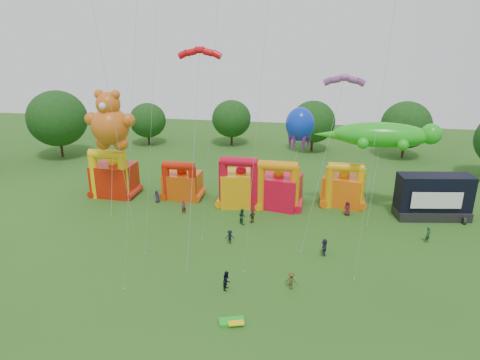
% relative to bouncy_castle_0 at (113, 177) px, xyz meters
% --- Properties ---
extents(ground, '(160.00, 160.00, 0.00)m').
position_rel_bouncy_castle_0_xyz_m(ground, '(18.91, -26.42, -2.63)').
color(ground, '#265417').
rests_on(ground, ground).
extents(tree_ring, '(121.67, 123.75, 12.07)m').
position_rel_bouncy_castle_0_xyz_m(tree_ring, '(17.75, -25.82, 3.63)').
color(tree_ring, '#352314').
rests_on(tree_ring, ground).
extents(bouncy_castle_0, '(5.61, 4.56, 6.95)m').
position_rel_bouncy_castle_0_xyz_m(bouncy_castle_0, '(0.00, 0.00, 0.00)').
color(bouncy_castle_0, red).
rests_on(bouncy_castle_0, ground).
extents(bouncy_castle_1, '(4.89, 3.97, 5.51)m').
position_rel_bouncy_castle_0_xyz_m(bouncy_castle_1, '(9.63, 0.78, -0.52)').
color(bouncy_castle_1, '#D1490B').
rests_on(bouncy_castle_1, ground).
extents(bouncy_castle_2, '(5.96, 5.11, 6.93)m').
position_rel_bouncy_castle_0_xyz_m(bouncy_castle_2, '(18.02, -0.36, -0.00)').
color(bouncy_castle_2, orange).
rests_on(bouncy_castle_2, ground).
extents(bouncy_castle_3, '(6.31, 5.43, 6.65)m').
position_rel_bouncy_castle_0_xyz_m(bouncy_castle_3, '(22.90, -0.15, -0.12)').
color(bouncy_castle_3, red).
rests_on(bouncy_castle_3, ground).
extents(bouncy_castle_4, '(5.79, 5.07, 6.14)m').
position_rel_bouncy_castle_0_xyz_m(bouncy_castle_4, '(31.34, 2.02, -0.29)').
color(bouncy_castle_4, orange).
rests_on(bouncy_castle_4, ground).
extents(stage_trailer, '(9.14, 4.62, 5.52)m').
position_rel_bouncy_castle_0_xyz_m(stage_trailer, '(41.95, -0.11, 0.03)').
color(stage_trailer, black).
rests_on(stage_trailer, ground).
extents(teddy_bear_kite, '(6.67, 6.36, 15.16)m').
position_rel_bouncy_castle_0_xyz_m(teddy_bear_kite, '(1.82, -3.12, 7.01)').
color(teddy_bear_kite, '#D16017').
rests_on(teddy_bear_kite, ground).
extents(gecko_kite, '(15.07, 7.42, 11.63)m').
position_rel_bouncy_castle_0_xyz_m(gecko_kite, '(35.00, 0.13, 5.76)').
color(gecko_kite, green).
rests_on(gecko_kite, ground).
extents(octopus_kite, '(3.84, 7.71, 12.41)m').
position_rel_bouncy_castle_0_xyz_m(octopus_kite, '(24.80, 3.63, 4.12)').
color(octopus_kite, '#0D33C7').
rests_on(octopus_kite, ground).
extents(parafoil_kites, '(33.12, 14.80, 30.64)m').
position_rel_bouncy_castle_0_xyz_m(parafoil_kites, '(10.61, -7.78, 10.40)').
color(parafoil_kites, red).
rests_on(parafoil_kites, ground).
extents(diamond_kites, '(23.60, 17.36, 38.41)m').
position_rel_bouncy_castle_0_xyz_m(diamond_kites, '(18.56, -13.11, 14.51)').
color(diamond_kites, red).
rests_on(diamond_kites, ground).
extents(folded_kite_bundle, '(2.21, 1.57, 0.31)m').
position_rel_bouncy_castle_0_xyz_m(folded_kite_bundle, '(21.62, -24.47, -2.49)').
color(folded_kite_bundle, green).
rests_on(folded_kite_bundle, ground).
extents(spectator_0, '(0.96, 0.76, 1.71)m').
position_rel_bouncy_castle_0_xyz_m(spectator_0, '(6.83, -1.53, -1.78)').
color(spectator_0, '#24243C').
rests_on(spectator_0, ground).
extents(spectator_1, '(0.75, 0.72, 1.73)m').
position_rel_bouncy_castle_0_xyz_m(spectator_1, '(11.48, -4.49, -1.77)').
color(spectator_1, maroon).
rests_on(spectator_1, ground).
extents(spectator_2, '(1.17, 1.18, 1.93)m').
position_rel_bouncy_castle_0_xyz_m(spectator_2, '(19.23, -6.19, -1.67)').
color(spectator_2, '#183C28').
rests_on(spectator_2, ground).
extents(spectator_3, '(1.07, 0.71, 1.54)m').
position_rel_bouncy_castle_0_xyz_m(spectator_3, '(18.76, -11.28, -1.86)').
color(spectator_3, black).
rests_on(spectator_3, ground).
extents(spectator_4, '(0.96, 1.01, 1.68)m').
position_rel_bouncy_castle_0_xyz_m(spectator_4, '(20.41, -5.70, -1.79)').
color(spectator_4, '#3E2919').
rests_on(spectator_4, ground).
extents(spectator_5, '(0.55, 1.69, 1.82)m').
position_rel_bouncy_castle_0_xyz_m(spectator_5, '(28.84, -12.11, -1.72)').
color(spectator_5, '#29263F').
rests_on(spectator_5, ground).
extents(spectator_6, '(1.08, 1.01, 1.86)m').
position_rel_bouncy_castle_0_xyz_m(spectator_6, '(31.76, -1.42, -1.70)').
color(spectator_6, '#54181E').
rests_on(spectator_6, ground).
extents(spectator_7, '(0.76, 0.77, 1.78)m').
position_rel_bouncy_castle_0_xyz_m(spectator_7, '(40.01, -7.24, -1.74)').
color(spectator_7, '#1A4121').
rests_on(spectator_7, ground).
extents(spectator_8, '(0.76, 0.94, 1.81)m').
position_rel_bouncy_castle_0_xyz_m(spectator_8, '(20.23, -19.90, -1.73)').
color(spectator_8, black).
rests_on(spectator_8, ground).
extents(spectator_9, '(1.15, 0.73, 1.69)m').
position_rel_bouncy_castle_0_xyz_m(spectator_9, '(25.89, -18.85, -1.79)').
color(spectator_9, '#47401C').
rests_on(spectator_9, ground).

